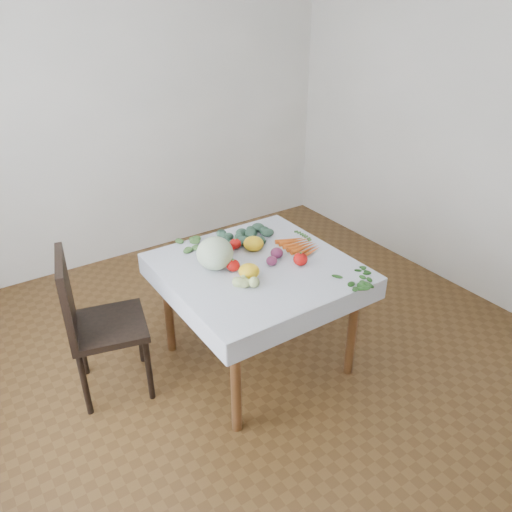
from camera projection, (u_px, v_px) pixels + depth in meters
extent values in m
plane|color=brown|center=(257.00, 359.00, 3.48)|extent=(4.00, 4.00, 0.00)
cube|color=beige|center=(127.00, 110.00, 4.29)|extent=(4.00, 0.04, 2.70)
cube|color=brown|center=(257.00, 269.00, 3.13)|extent=(1.00, 1.00, 0.04)
cylinder|color=brown|center=(236.00, 382.00, 2.77)|extent=(0.06, 0.06, 0.71)
cylinder|color=brown|center=(352.00, 329.00, 3.20)|extent=(0.06, 0.06, 0.71)
cylinder|color=brown|center=(168.00, 308.00, 3.41)|extent=(0.06, 0.06, 0.71)
cylinder|color=brown|center=(273.00, 271.00, 3.84)|extent=(0.06, 0.06, 0.71)
cube|color=white|center=(257.00, 266.00, 3.12)|extent=(1.12, 1.12, 0.01)
cube|color=black|center=(109.00, 326.00, 3.03)|extent=(0.53, 0.53, 0.04)
cube|color=black|center=(66.00, 296.00, 2.85)|extent=(0.15, 0.44, 0.48)
cylinder|color=black|center=(85.00, 385.00, 2.94)|extent=(0.04, 0.04, 0.45)
cylinder|color=black|center=(149.00, 370.00, 3.05)|extent=(0.04, 0.04, 0.45)
cylinder|color=black|center=(82.00, 346.00, 3.25)|extent=(0.04, 0.04, 0.45)
cylinder|color=black|center=(140.00, 334.00, 3.36)|extent=(0.04, 0.04, 0.45)
ellipsoid|color=#B3C2A2|center=(215.00, 253.00, 3.04)|extent=(0.23, 0.23, 0.20)
ellipsoid|color=#B80E0C|center=(227.00, 248.00, 3.23)|extent=(0.12, 0.12, 0.08)
ellipsoid|color=#B80E0C|center=(235.00, 244.00, 3.30)|extent=(0.08, 0.08, 0.07)
ellipsoid|color=#B80E0C|center=(233.00, 266.00, 3.04)|extent=(0.11, 0.11, 0.07)
ellipsoid|color=#B80E0C|center=(300.00, 259.00, 3.10)|extent=(0.12, 0.12, 0.08)
ellipsoid|color=yellow|center=(254.00, 244.00, 3.27)|extent=(0.17, 0.17, 0.09)
ellipsoid|color=yellow|center=(249.00, 271.00, 2.96)|extent=(0.14, 0.14, 0.09)
ellipsoid|color=#621C42|center=(272.00, 261.00, 3.10)|extent=(0.08, 0.08, 0.06)
ellipsoid|color=#621C42|center=(277.00, 253.00, 3.18)|extent=(0.10, 0.10, 0.07)
ellipsoid|color=#B3D379|center=(244.00, 282.00, 2.89)|extent=(0.06, 0.06, 0.05)
ellipsoid|color=#B3D379|center=(239.00, 282.00, 2.90)|extent=(0.06, 0.06, 0.05)
ellipsoid|color=#B3D379|center=(244.00, 284.00, 2.87)|extent=(0.06, 0.06, 0.05)
ellipsoid|color=#B3D379|center=(247.00, 279.00, 2.92)|extent=(0.06, 0.06, 0.05)
ellipsoid|color=#B3D379|center=(233.00, 285.00, 2.86)|extent=(0.06, 0.06, 0.05)
ellipsoid|color=#B3D379|center=(253.00, 283.00, 2.88)|extent=(0.06, 0.06, 0.05)
cone|color=#DC4E18|center=(292.00, 239.00, 3.39)|extent=(0.23, 0.10, 0.03)
cone|color=#DC4E18|center=(295.00, 241.00, 3.37)|extent=(0.23, 0.08, 0.03)
cone|color=#DC4E18|center=(298.00, 243.00, 3.34)|extent=(0.23, 0.06, 0.03)
cone|color=#DC4E18|center=(301.00, 246.00, 3.31)|extent=(0.23, 0.04, 0.03)
cone|color=#DC4E18|center=(305.00, 248.00, 3.29)|extent=(0.23, 0.05, 0.03)
cone|color=#DC4E18|center=(308.00, 250.00, 3.26)|extent=(0.23, 0.07, 0.03)
cone|color=#DC4E18|center=(312.00, 252.00, 3.24)|extent=(0.23, 0.09, 0.03)
ellipsoid|color=#32523F|center=(248.00, 237.00, 3.41)|extent=(0.08, 0.08, 0.05)
ellipsoid|color=#32523F|center=(240.00, 237.00, 3.41)|extent=(0.08, 0.08, 0.05)
ellipsoid|color=#32523F|center=(247.00, 240.00, 3.37)|extent=(0.08, 0.08, 0.05)
ellipsoid|color=#32523F|center=(248.00, 234.00, 3.45)|extent=(0.08, 0.08, 0.05)
ellipsoid|color=#32523F|center=(236.00, 240.00, 3.37)|extent=(0.08, 0.08, 0.05)
ellipsoid|color=#32523F|center=(255.00, 238.00, 3.40)|extent=(0.08, 0.08, 0.05)
ellipsoid|color=#32523F|center=(239.00, 234.00, 3.46)|extent=(0.08, 0.08, 0.05)
ellipsoid|color=#32523F|center=(241.00, 243.00, 3.33)|extent=(0.08, 0.08, 0.05)
ellipsoid|color=#32523F|center=(257.00, 233.00, 3.47)|extent=(0.08, 0.08, 0.05)
ellipsoid|color=#32523F|center=(228.00, 238.00, 3.40)|extent=(0.08, 0.08, 0.05)
ellipsoid|color=#32523F|center=(256.00, 242.00, 3.34)|extent=(0.08, 0.08, 0.05)
ellipsoid|color=#32523F|center=(246.00, 230.00, 3.51)|extent=(0.08, 0.08, 0.05)
ellipsoid|color=#32523F|center=(229.00, 245.00, 3.31)|extent=(0.08, 0.08, 0.05)
ellipsoid|color=#32523F|center=(267.00, 235.00, 3.43)|extent=(0.08, 0.08, 0.05)
ellipsoid|color=#32523F|center=(227.00, 233.00, 3.47)|extent=(0.08, 0.08, 0.05)
ellipsoid|color=#24581B|center=(362.00, 278.00, 2.97)|extent=(0.06, 0.03, 0.01)
ellipsoid|color=#24581B|center=(356.00, 279.00, 2.96)|extent=(0.06, 0.03, 0.01)
ellipsoid|color=#24581B|center=(363.00, 280.00, 2.95)|extent=(0.06, 0.03, 0.01)
ellipsoid|color=#24581B|center=(359.00, 276.00, 2.99)|extent=(0.06, 0.03, 0.01)
ellipsoid|color=#24581B|center=(356.00, 281.00, 2.94)|extent=(0.06, 0.03, 0.01)
ellipsoid|color=#24581B|center=(368.00, 278.00, 2.97)|extent=(0.06, 0.03, 0.01)
ellipsoid|color=#24581B|center=(352.00, 276.00, 2.99)|extent=(0.06, 0.03, 0.01)
ellipsoid|color=#24581B|center=(362.00, 283.00, 2.92)|extent=(0.06, 0.03, 0.01)
ellipsoid|color=#24581B|center=(365.00, 274.00, 3.01)|extent=(0.06, 0.03, 0.01)
ellipsoid|color=#24581B|center=(348.00, 281.00, 2.94)|extent=(0.06, 0.03, 0.01)
ellipsoid|color=#24581B|center=(372.00, 281.00, 2.94)|extent=(0.06, 0.03, 0.01)
ellipsoid|color=#24581B|center=(354.00, 272.00, 3.03)|extent=(0.06, 0.03, 0.01)
ellipsoid|color=#24581B|center=(355.00, 286.00, 2.89)|extent=(0.06, 0.03, 0.01)
ellipsoid|color=#24581B|center=(374.00, 275.00, 3.00)|extent=(0.06, 0.03, 0.01)
ellipsoid|color=#24581B|center=(343.00, 277.00, 2.98)|extent=(0.06, 0.03, 0.01)
ellipsoid|color=#24581B|center=(370.00, 286.00, 2.89)|extent=(0.06, 0.03, 0.01)
ellipsoid|color=#4E813B|center=(197.00, 242.00, 3.37)|extent=(0.05, 0.05, 0.02)
ellipsoid|color=#4E813B|center=(192.00, 242.00, 3.37)|extent=(0.05, 0.05, 0.02)
ellipsoid|color=#4E813B|center=(197.00, 244.00, 3.35)|extent=(0.05, 0.05, 0.02)
ellipsoid|color=#4E813B|center=(196.00, 240.00, 3.40)|extent=(0.05, 0.05, 0.02)
ellipsoid|color=#4E813B|center=(189.00, 244.00, 3.34)|extent=(0.05, 0.05, 0.02)
ellipsoid|color=#4E813B|center=(202.00, 242.00, 3.37)|extent=(0.05, 0.05, 0.02)
ellipsoid|color=#4E813B|center=(189.00, 240.00, 3.39)|extent=(0.05, 0.05, 0.02)
ellipsoid|color=#4E813B|center=(194.00, 246.00, 3.32)|extent=(0.05, 0.05, 0.02)
ellipsoid|color=#4E813B|center=(202.00, 239.00, 3.42)|extent=(0.05, 0.05, 0.02)
ellipsoid|color=#4E813B|center=(183.00, 244.00, 3.35)|extent=(0.05, 0.05, 0.02)
ellipsoid|color=#4E813B|center=(204.00, 245.00, 3.34)|extent=(0.05, 0.05, 0.02)
ellipsoid|color=#4E813B|center=(193.00, 237.00, 3.43)|extent=(0.05, 0.05, 0.02)
ellipsoid|color=#4E813B|center=(186.00, 248.00, 3.29)|extent=(0.05, 0.05, 0.02)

